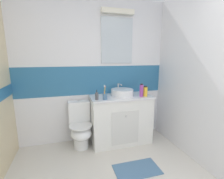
% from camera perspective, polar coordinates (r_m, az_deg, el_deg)
% --- Properties ---
extents(wall_back_tiled, '(3.20, 0.20, 2.50)m').
position_cam_1_polar(wall_back_tiled, '(2.90, -6.54, 6.54)').
color(wall_back_tiled, white).
rests_on(wall_back_tiled, ground_plane).
extents(wall_right_plain, '(0.10, 3.48, 2.50)m').
position_cam_1_polar(wall_right_plain, '(2.43, 32.52, 3.58)').
color(wall_right_plain, white).
rests_on(wall_right_plain, ground_plane).
extents(vanity_cabinet, '(1.06, 0.53, 0.85)m').
position_cam_1_polar(vanity_cabinet, '(2.91, 3.06, -10.39)').
color(vanity_cabinet, white).
rests_on(vanity_cabinet, ground_plane).
extents(sink_basin, '(0.39, 0.43, 0.19)m').
position_cam_1_polar(sink_basin, '(2.80, 3.61, -0.90)').
color(sink_basin, white).
rests_on(sink_basin, vanity_cabinet).
extents(toilet, '(0.37, 0.50, 0.79)m').
position_cam_1_polar(toilet, '(2.81, -11.14, -12.81)').
color(toilet, white).
rests_on(toilet, ground_plane).
extents(toothbrush_cup, '(0.07, 0.07, 0.23)m').
position_cam_1_polar(toothbrush_cup, '(2.53, -2.53, -2.33)').
color(toothbrush_cup, '#4C7299').
rests_on(toothbrush_cup, vanity_cabinet).
extents(soap_dispenser, '(0.05, 0.05, 0.16)m').
position_cam_1_polar(soap_dispenser, '(2.51, -5.42, -2.33)').
color(soap_dispenser, '#4C4C51').
rests_on(soap_dispenser, vanity_cabinet).
extents(shampoo_bottle_tall, '(0.06, 0.06, 0.22)m').
position_cam_1_polar(shampoo_bottle_tall, '(2.75, 10.41, -0.31)').
color(shampoo_bottle_tall, '#993F99').
rests_on(shampoo_bottle_tall, vanity_cabinet).
extents(mouthwash_bottle, '(0.07, 0.07, 0.18)m').
position_cam_1_polar(mouthwash_bottle, '(2.79, 11.78, -0.63)').
color(mouthwash_bottle, yellow).
rests_on(mouthwash_bottle, vanity_cabinet).
extents(bath_mat, '(0.61, 0.35, 0.01)m').
position_cam_1_polar(bath_mat, '(2.47, 8.82, -26.23)').
color(bath_mat, '#4C7299').
rests_on(bath_mat, ground_plane).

